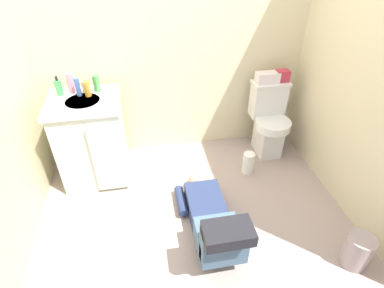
{
  "coord_description": "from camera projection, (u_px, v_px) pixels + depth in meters",
  "views": [
    {
      "loc": [
        -0.33,
        -1.74,
        2.0
      ],
      "look_at": [
        0.05,
        0.35,
        0.45
      ],
      "focal_mm": 28.53,
      "sensor_mm": 36.0,
      "label": 1
    }
  ],
  "objects": [
    {
      "name": "trash_can",
      "position": [
        357.0,
        251.0,
        2.14
      ],
      "size": [
        0.19,
        0.19,
        0.27
      ],
      "primitive_type": "cylinder",
      "color": "gray",
      "rests_on": "ground_plane"
    },
    {
      "name": "soap_dispenser",
      "position": [
        59.0,
        87.0,
        2.54
      ],
      "size": [
        0.06,
        0.06,
        0.17
      ],
      "color": "#40A154",
      "rests_on": "vanity_cabinet"
    },
    {
      "name": "bottle_blue",
      "position": [
        78.0,
        87.0,
        2.53
      ],
      "size": [
        0.04,
        0.04,
        0.15
      ],
      "primitive_type": "cylinder",
      "color": "#3F63B0",
      "rests_on": "vanity_cabinet"
    },
    {
      "name": "toiletry_bag",
      "position": [
        282.0,
        76.0,
        2.94
      ],
      "size": [
        0.12,
        0.09,
        0.11
      ],
      "primitive_type": "cube",
      "color": "#B22D3F",
      "rests_on": "toilet"
    },
    {
      "name": "paper_towel_roll",
      "position": [
        248.0,
        163.0,
        2.96
      ],
      "size": [
        0.11,
        0.11,
        0.22
      ],
      "primitive_type": "cylinder",
      "color": "white",
      "rests_on": "ground_plane"
    },
    {
      "name": "toilet",
      "position": [
        269.0,
        120.0,
        3.11
      ],
      "size": [
        0.36,
        0.46,
        0.75
      ],
      "color": "silver",
      "rests_on": "ground_plane"
    },
    {
      "name": "faucet",
      "position": [
        83.0,
        87.0,
        2.59
      ],
      "size": [
        0.02,
        0.02,
        0.1
      ],
      "primitive_type": "cylinder",
      "color": "silver",
      "rests_on": "vanity_cabinet"
    },
    {
      "name": "bottle_green",
      "position": [
        97.0,
        83.0,
        2.59
      ],
      "size": [
        0.06,
        0.06,
        0.14
      ],
      "primitive_type": "cylinder",
      "color": "#499D4D",
      "rests_on": "vanity_cabinet"
    },
    {
      "name": "tissue_box",
      "position": [
        268.0,
        77.0,
        2.92
      ],
      "size": [
        0.22,
        0.11,
        0.1
      ],
      "primitive_type": "cube",
      "color": "silver",
      "rests_on": "toilet"
    },
    {
      "name": "wall_back",
      "position": [
        172.0,
        33.0,
        2.72
      ],
      "size": [
        2.69,
        0.08,
        2.4
      ],
      "primitive_type": "cube",
      "color": "beige",
      "rests_on": "ground_plane"
    },
    {
      "name": "wall_right",
      "position": [
        380.0,
        66.0,
        2.1
      ],
      "size": [
        0.08,
        1.97,
        2.4
      ],
      "primitive_type": "cube",
      "color": "beige",
      "rests_on": "ground_plane"
    },
    {
      "name": "vanity_cabinet",
      "position": [
        92.0,
        140.0,
        2.74
      ],
      "size": [
        0.6,
        0.53,
        0.82
      ],
      "color": "silver",
      "rests_on": "ground_plane"
    },
    {
      "name": "bottle_amber",
      "position": [
        87.0,
        89.0,
        2.52
      ],
      "size": [
        0.05,
        0.05,
        0.13
      ],
      "primitive_type": "cylinder",
      "color": "#C2852A",
      "rests_on": "vanity_cabinet"
    },
    {
      "name": "bottle_pink",
      "position": [
        71.0,
        83.0,
        2.57
      ],
      "size": [
        0.05,
        0.05,
        0.17
      ],
      "primitive_type": "cylinder",
      "color": "pink",
      "rests_on": "vanity_cabinet"
    },
    {
      "name": "ground_plane",
      "position": [
        193.0,
        212.0,
        2.62
      ],
      "size": [
        3.03,
        2.97,
        0.04
      ],
      "primitive_type": "cube",
      "color": "#A48F86"
    },
    {
      "name": "person_plumber",
      "position": [
        212.0,
        219.0,
        2.31
      ],
      "size": [
        0.39,
        1.06,
        0.52
      ],
      "color": "navy",
      "rests_on": "ground_plane"
    }
  ]
}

